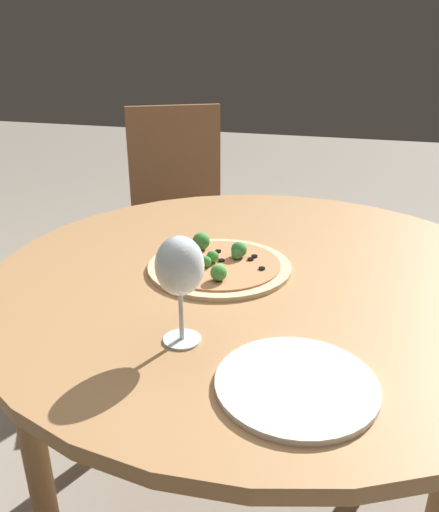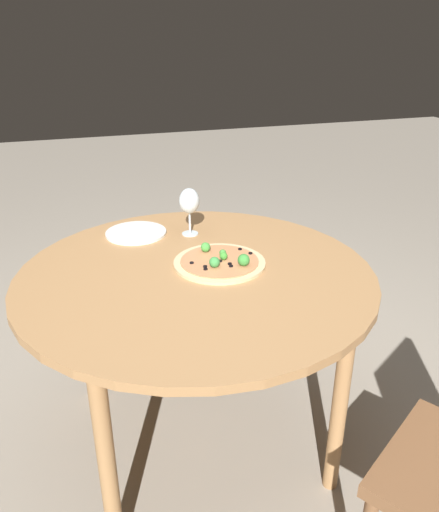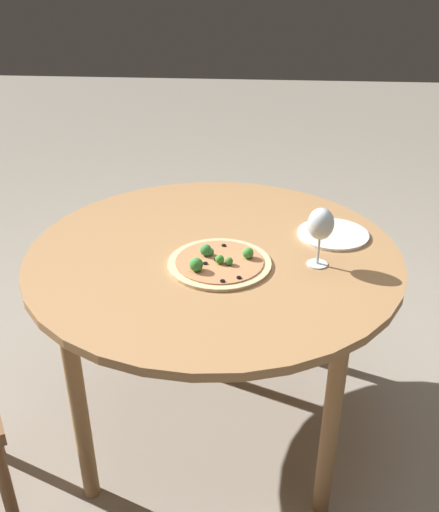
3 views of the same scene
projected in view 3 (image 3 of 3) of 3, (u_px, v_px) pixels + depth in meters
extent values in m
plane|color=gray|center=(215.00, 416.00, 2.12)|extent=(12.00, 12.00, 0.00)
cylinder|color=#A87A4C|center=(214.00, 254.00, 1.79)|extent=(1.17, 1.17, 0.03)
cylinder|color=#A87A4C|center=(80.00, 414.00, 1.67)|extent=(0.05, 0.05, 0.68)
cylinder|color=#A87A4C|center=(330.00, 428.00, 1.62)|extent=(0.05, 0.05, 0.68)
cylinder|color=#A87A4C|center=(133.00, 284.00, 2.30)|extent=(0.05, 0.05, 0.68)
cylinder|color=#A87A4C|center=(313.00, 292.00, 2.25)|extent=(0.05, 0.05, 0.68)
cylinder|color=brown|center=(7.00, 492.00, 1.60)|extent=(0.04, 0.04, 0.39)
cylinder|color=#DBBC89|center=(220.00, 263.00, 1.70)|extent=(0.31, 0.31, 0.01)
cylinder|color=tan|center=(220.00, 261.00, 1.70)|extent=(0.26, 0.26, 0.00)
sphere|color=#428843|center=(210.00, 252.00, 1.72)|extent=(0.03, 0.03, 0.03)
sphere|color=#3D8E43|center=(206.00, 250.00, 1.72)|extent=(0.04, 0.04, 0.04)
sphere|color=#3E9131|center=(220.00, 259.00, 1.68)|extent=(0.03, 0.03, 0.03)
sphere|color=#418A39|center=(229.00, 261.00, 1.67)|extent=(0.02, 0.02, 0.02)
sphere|color=green|center=(248.00, 253.00, 1.70)|extent=(0.03, 0.03, 0.03)
sphere|color=#3B8A38|center=(196.00, 265.00, 1.64)|extent=(0.04, 0.04, 0.04)
cylinder|color=black|center=(239.00, 278.00, 1.61)|extent=(0.01, 0.01, 0.00)
cylinder|color=black|center=(200.00, 263.00, 1.68)|extent=(0.01, 0.01, 0.00)
cylinder|color=black|center=(224.00, 245.00, 1.78)|extent=(0.01, 0.01, 0.00)
cylinder|color=black|center=(210.00, 250.00, 1.75)|extent=(0.01, 0.01, 0.00)
cylinder|color=black|center=(223.00, 281.00, 1.59)|extent=(0.01, 0.01, 0.00)
cylinder|color=black|center=(205.00, 263.00, 1.68)|extent=(0.01, 0.01, 0.00)
cylinder|color=black|center=(204.00, 249.00, 1.76)|extent=(0.01, 0.01, 0.00)
cylinder|color=black|center=(216.00, 260.00, 1.70)|extent=(0.01, 0.01, 0.00)
cylinder|color=silver|center=(317.00, 264.00, 1.70)|extent=(0.06, 0.06, 0.00)
cylinder|color=silver|center=(318.00, 251.00, 1.68)|extent=(0.01, 0.01, 0.08)
ellipsoid|color=silver|center=(321.00, 224.00, 1.64)|extent=(0.08, 0.08, 0.10)
cylinder|color=white|center=(333.00, 234.00, 1.87)|extent=(0.23, 0.23, 0.01)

